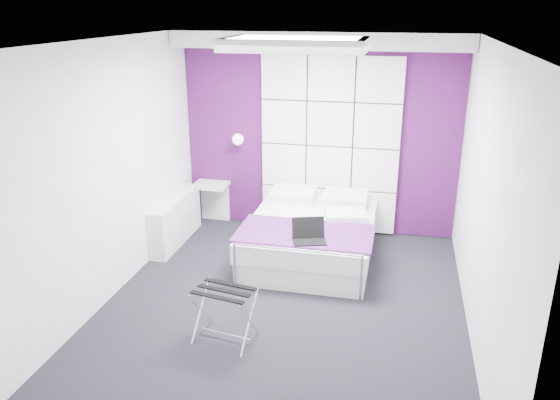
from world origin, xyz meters
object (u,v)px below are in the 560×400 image
nightstand (211,185)px  laptop (310,235)px  bed (311,237)px  radiator (175,220)px  luggage_rack (225,315)px  wall_lamp (239,139)px

nightstand → laptop: (1.62, -1.43, 0.01)m
bed → nightstand: bed is taller
radiator → nightstand: radiator is taller
radiator → bed: bearing=-2.3°
bed → luggage_rack: size_ratio=3.51×
wall_lamp → luggage_rack: (0.66, -2.70, -0.97)m
nightstand → laptop: 2.16m
nightstand → bed: bearing=-27.4°
bed → luggage_rack: bearing=-104.2°
wall_lamp → nightstand: size_ratio=0.33×
nightstand → laptop: laptop is taller
luggage_rack → wall_lamp: bearing=113.4°
radiator → bed: bed is taller
wall_lamp → laptop: wall_lamp is taller
wall_lamp → luggage_rack: bearing=-76.3°
radiator → laptop: size_ratio=3.45×
wall_lamp → nightstand: wall_lamp is taller
wall_lamp → radiator: 1.35m
radiator → luggage_rack: bearing=-56.2°
bed → nightstand: (-1.53, 0.79, 0.29)m
laptop → luggage_rack: bearing=-132.6°
radiator → laptop: laptop is taller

